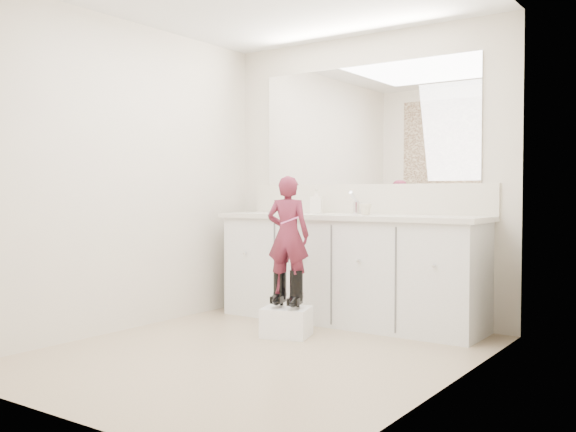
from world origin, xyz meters
The scene contains 18 objects.
floor centered at (0.00, 0.00, 0.00)m, with size 3.00×3.00×0.00m, color #8A745A.
wall_back centered at (0.00, 1.50, 1.20)m, with size 2.60×2.60×0.00m, color beige.
wall_front centered at (0.00, -1.50, 1.20)m, with size 2.60×2.60×0.00m, color beige.
wall_left centered at (-1.30, 0.00, 1.20)m, with size 3.00×3.00×0.00m, color beige.
wall_right centered at (1.30, 0.00, 1.20)m, with size 3.00×3.00×0.00m, color beige.
vanity_cabinet centered at (0.00, 1.23, 0.42)m, with size 2.20×0.55×0.85m, color silver.
countertop centered at (0.00, 1.21, 0.87)m, with size 2.28×0.58×0.04m, color beige.
backsplash centered at (0.00, 1.49, 1.02)m, with size 2.28×0.03×0.25m, color beige.
mirror centered at (0.00, 1.49, 1.64)m, with size 2.00×0.02×1.00m, color white.
dot_panel centered at (0.00, -1.49, 1.65)m, with size 2.00×0.01×1.20m, color #472819.
faucet centered at (0.00, 1.38, 0.94)m, with size 0.08×0.08×0.10m, color silver.
cup centered at (0.17, 1.20, 0.94)m, with size 0.10×0.10×0.09m, color beige.
soap_bottle centered at (-0.36, 1.30, 1.00)m, with size 0.10×0.10×0.21m, color white.
step_stool centered at (-0.13, 0.52, 0.11)m, with size 0.34×0.28×0.22m, color white.
boot_left centered at (-0.21, 0.54, 0.36)m, with size 0.10×0.19×0.28m, color black, non-canonical shape.
boot_right centered at (-0.06, 0.54, 0.36)m, with size 0.10×0.19×0.28m, color black, non-canonical shape.
toddler centered at (-0.13, 0.54, 0.75)m, with size 0.32×0.21×0.88m, color #952E4D.
toothbrush centered at (-0.06, 0.46, 0.87)m, with size 0.01×0.01×0.14m, color #DF56A3.
Camera 1 is at (2.58, -3.34, 1.06)m, focal length 40.00 mm.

